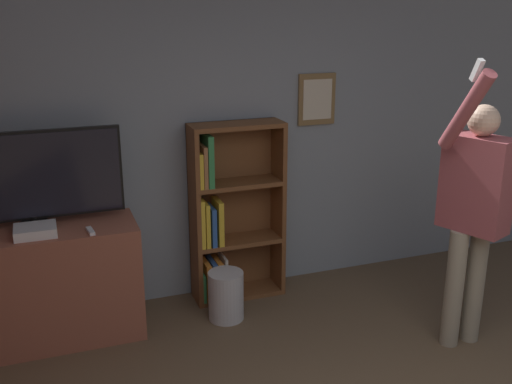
% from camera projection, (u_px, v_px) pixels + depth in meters
% --- Properties ---
extents(wall_back, '(6.77, 0.09, 2.70)m').
position_uv_depth(wall_back, '(235.00, 133.00, 4.86)').
color(wall_back, gray).
rests_on(wall_back, ground_plane).
extents(tv_ledge, '(1.37, 0.52, 0.85)m').
position_uv_depth(tv_ledge, '(42.00, 286.00, 4.27)').
color(tv_ledge, '#93513D').
rests_on(tv_ledge, ground_plane).
extents(television, '(1.26, 0.22, 0.69)m').
position_uv_depth(television, '(29.00, 178.00, 4.10)').
color(television, black).
rests_on(television, tv_ledge).
extents(game_console, '(0.28, 0.22, 0.07)m').
position_uv_depth(game_console, '(35.00, 231.00, 4.04)').
color(game_console, white).
rests_on(game_console, tv_ledge).
extents(remote_loose, '(0.05, 0.14, 0.02)m').
position_uv_depth(remote_loose, '(90.00, 231.00, 4.10)').
color(remote_loose, white).
rests_on(remote_loose, tv_ledge).
extents(bookshelf, '(0.75, 0.28, 1.47)m').
position_uv_depth(bookshelf, '(228.00, 217.00, 4.85)').
color(bookshelf, brown).
rests_on(bookshelf, ground_plane).
extents(person, '(0.59, 0.58, 2.05)m').
position_uv_depth(person, '(475.00, 204.00, 4.05)').
color(person, gray).
rests_on(person, ground_plane).
extents(waste_bin, '(0.27, 0.27, 0.39)m').
position_uv_depth(waste_bin, '(226.00, 296.00, 4.63)').
color(waste_bin, '#B7B7BC').
rests_on(waste_bin, ground_plane).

